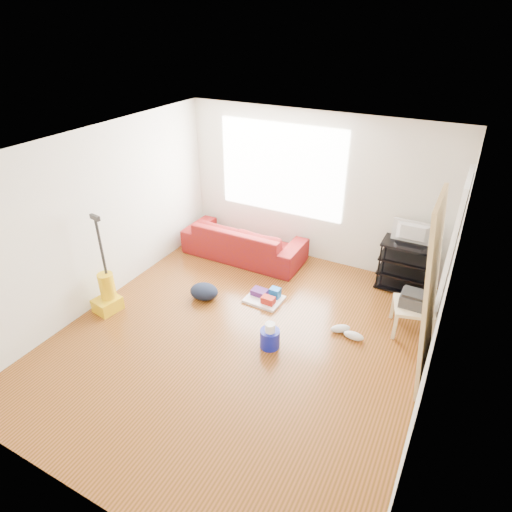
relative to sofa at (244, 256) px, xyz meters
The scene contains 13 objects.
room 2.45m from the sofa, 58.72° to the right, with size 4.51×5.01×2.51m.
sofa is the anchor object (origin of this frame).
tv_stand 2.71m from the sofa, ahead, with size 0.78×0.45×0.78m.
tv 2.85m from the sofa, ahead, with size 0.59×0.08×0.34m, color black.
side_table 3.08m from the sofa, 13.69° to the right, with size 0.61×0.61×0.41m.
printer 3.10m from the sofa, 13.69° to the right, with size 0.38×0.29×0.20m.
bucket 2.38m from the sofa, 52.90° to the right, with size 0.26×0.26×0.26m, color #0E1694.
toilet_paper 2.40m from the sofa, 52.97° to the right, with size 0.13×0.13×0.12m, color white.
cleaning_tray 1.38m from the sofa, 47.45° to the right, with size 0.55×0.44×0.19m.
backpack 1.40m from the sofa, 86.36° to the right, with size 0.43×0.34×0.24m, color black.
sneakers 2.57m from the sofa, 28.66° to the right, with size 0.48×0.25×0.11m.
vacuum 2.48m from the sofa, 113.39° to the right, with size 0.36×0.40×1.47m.
door_panel 3.50m from the sofa, 25.81° to the right, with size 0.04×0.89×2.24m, color tan.
Camera 1 is at (2.23, -3.78, 3.75)m, focal length 30.00 mm.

